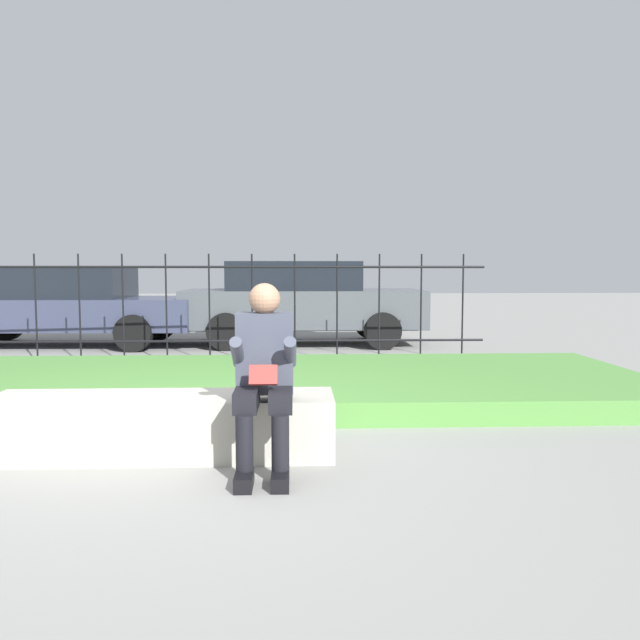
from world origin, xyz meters
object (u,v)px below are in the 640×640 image
object	(u,v)px
stone_bench	(163,429)
car_parked_left	(61,305)
car_parked_center	(301,301)
person_seated_reader	(264,369)

from	to	relation	value
stone_bench	car_parked_left	size ratio (longest dim) A/B	0.52
car_parked_left	car_parked_center	world-z (taller)	car_parked_center
stone_bench	car_parked_center	distance (m)	6.75
car_parked_left	person_seated_reader	bearing A→B (deg)	-59.13
stone_bench	person_seated_reader	world-z (taller)	person_seated_reader
person_seated_reader	car_parked_left	size ratio (longest dim) A/B	0.27
car_parked_center	stone_bench	bearing A→B (deg)	-99.16
person_seated_reader	car_parked_center	world-z (taller)	car_parked_center
person_seated_reader	car_parked_center	distance (m)	6.97
car_parked_left	stone_bench	bearing A→B (deg)	-62.99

